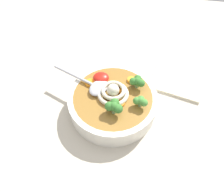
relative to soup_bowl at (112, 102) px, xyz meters
The scene contains 13 objects.
table_slab 5.13cm from the soup_bowl, 99.39° to the left, with size 132.74×132.74×4.25cm, color #BCB29E.
soup_bowl is the anchor object (origin of this frame).
noodle_pile 3.84cm from the soup_bowl, 124.94° to the right, with size 9.00×8.82×3.62cm.
soup_spoon 6.48cm from the soup_bowl, 22.18° to the right, with size 17.21×9.64×1.60cm.
chili_sauce_dollop 7.27cm from the soup_bowl, 52.26° to the right, with size 4.31×3.88×1.94cm, color red.
broccoli_floret_near_spoon 6.82cm from the soup_bowl, 105.48° to the left, with size 4.46×3.84×3.53cm.
broccoli_floret_rear 8.73cm from the soup_bowl, 167.40° to the left, with size 3.66×3.15×2.89cm.
broccoli_floret_far 8.71cm from the soup_bowl, 143.83° to the right, with size 4.08×3.51×3.23cm.
carrot_slice_left 7.88cm from the soup_bowl, 26.56° to the right, with size 2.85×2.85×0.48cm, color orange.
carrot_slice_extra_b 4.40cm from the soup_bowl, 141.84° to the left, with size 2.19×2.19×0.60cm, color orange.
carrot_slice_extra_a 8.10cm from the soup_bowl, 124.86° to the right, with size 2.27×2.27×0.66cm, color orange.
carrot_slice_right 4.46cm from the soup_bowl, 149.50° to the right, with size 2.57×2.57×0.63cm, color orange.
folded_napkin 22.61cm from the soup_bowl, 143.63° to the right, with size 15.00×12.62×0.80cm, color beige.
Camera 1 is at (-5.34, 31.02, 52.21)cm, focal length 33.40 mm.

